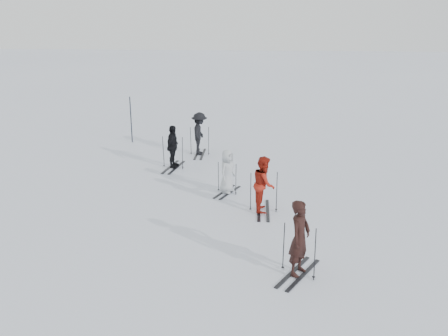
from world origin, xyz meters
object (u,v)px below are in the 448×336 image
(skier_uphill_far, at_px, (200,134))
(piste_marker, at_px, (131,120))
(skier_uphill_left, at_px, (173,147))
(skier_red, at_px, (264,185))
(skier_grey, at_px, (227,172))
(skier_near_dark, at_px, (300,239))

(skier_uphill_far, height_order, piste_marker, piste_marker)
(skier_uphill_left, bearing_deg, skier_uphill_far, -12.55)
(skier_red, bearing_deg, skier_grey, 38.61)
(skier_red, relative_size, piste_marker, 0.81)
(skier_uphill_far, bearing_deg, skier_red, -155.70)
(skier_grey, distance_m, piste_marker, 8.25)
(skier_grey, height_order, skier_uphill_left, skier_uphill_left)
(skier_grey, bearing_deg, skier_red, -116.34)
(skier_grey, bearing_deg, skier_near_dark, -134.35)
(skier_red, height_order, skier_grey, skier_red)
(skier_red, distance_m, skier_uphill_far, 6.83)
(skier_grey, relative_size, piste_marker, 0.69)
(skier_near_dark, xyz_separation_m, skier_uphill_left, (-4.60, 8.16, -0.09))
(skier_red, xyz_separation_m, skier_uphill_far, (-2.87, 6.20, 0.03))
(skier_red, height_order, skier_uphill_left, skier_red)
(skier_grey, distance_m, skier_uphill_far, 4.90)
(skier_near_dark, xyz_separation_m, skier_grey, (-2.18, 5.50, -0.19))
(skier_near_dark, relative_size, skier_uphill_far, 1.03)
(skier_uphill_left, xyz_separation_m, piste_marker, (-2.71, 3.79, 0.24))
(skier_near_dark, bearing_deg, skier_uphill_far, 48.96)
(skier_near_dark, distance_m, skier_uphill_far, 10.81)
(skier_near_dark, relative_size, skier_uphill_left, 1.10)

